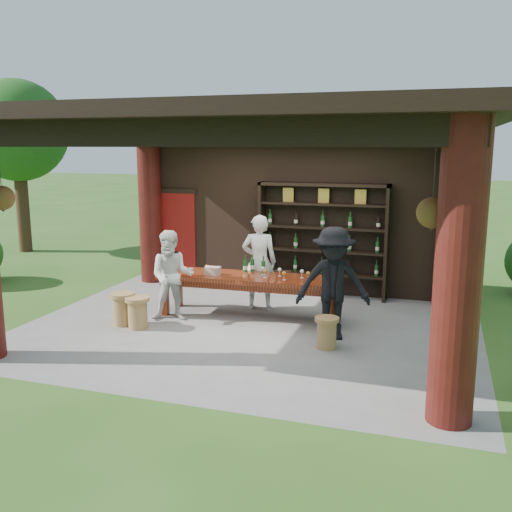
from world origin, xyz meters
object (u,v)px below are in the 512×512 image
(stool_near_right, at_px, (327,332))
(guest_man, at_px, (333,284))
(host, at_px, (259,262))
(wine_shelf, at_px, (322,240))
(napkin_basket, at_px, (213,271))
(stool_far_left, at_px, (123,308))
(guest_woman, at_px, (172,276))
(tasting_table, at_px, (247,282))
(stool_near_left, at_px, (138,312))

(stool_near_right, height_order, guest_man, guest_man)
(host, bearing_deg, wine_shelf, -141.63)
(stool_near_right, relative_size, napkin_basket, 1.84)
(stool_far_left, relative_size, napkin_basket, 2.13)
(wine_shelf, bearing_deg, napkin_basket, -128.17)
(stool_near_right, distance_m, guest_woman, 2.93)
(guest_woman, bearing_deg, stool_near_right, -31.23)
(stool_near_right, xyz_separation_m, napkin_basket, (-2.25, 1.02, 0.57))
(stool_far_left, xyz_separation_m, guest_man, (3.49, 0.41, 0.59))
(guest_woman, bearing_deg, guest_man, -21.81)
(stool_far_left, height_order, guest_man, guest_man)
(stool_near_right, bearing_deg, tasting_table, 145.18)
(guest_man, bearing_deg, wine_shelf, 91.47)
(stool_far_left, bearing_deg, stool_near_left, -15.09)
(host, distance_m, guest_man, 2.06)
(tasting_table, xyz_separation_m, host, (0.03, 0.60, 0.25))
(guest_man, bearing_deg, stool_near_left, 175.19)
(host, bearing_deg, napkin_basket, 33.78)
(wine_shelf, relative_size, guest_man, 1.45)
(stool_near_right, bearing_deg, napkin_basket, 155.53)
(stool_far_left, distance_m, napkin_basket, 1.67)
(wine_shelf, relative_size, host, 1.47)
(guest_man, xyz_separation_m, napkin_basket, (-2.24, 0.55, -0.07))
(stool_far_left, relative_size, host, 0.32)
(wine_shelf, xyz_separation_m, guest_man, (0.69, -2.52, -0.25))
(wine_shelf, distance_m, stool_near_left, 4.00)
(tasting_table, height_order, stool_far_left, tasting_table)
(tasting_table, bearing_deg, wine_shelf, 62.92)
(stool_near_left, relative_size, guest_woman, 0.34)
(stool_near_left, relative_size, guest_man, 0.30)
(napkin_basket, bearing_deg, stool_far_left, -142.36)
(tasting_table, bearing_deg, host, 87.59)
(stool_near_right, distance_m, stool_far_left, 3.50)
(napkin_basket, bearing_deg, host, 49.00)
(stool_far_left, relative_size, guest_woman, 0.35)
(tasting_table, relative_size, stool_near_right, 6.62)
(stool_far_left, distance_m, guest_woman, 0.99)
(tasting_table, bearing_deg, stool_far_left, -149.64)
(stool_near_right, relative_size, stool_far_left, 0.87)
(host, xyz_separation_m, guest_woman, (-1.20, -1.17, -0.09))
(napkin_basket, bearing_deg, stool_near_left, -131.06)
(tasting_table, xyz_separation_m, stool_near_left, (-1.52, -1.18, -0.35))
(stool_near_right, bearing_deg, stool_near_left, -179.43)
(tasting_table, height_order, stool_near_right, tasting_table)
(tasting_table, distance_m, stool_near_left, 1.96)
(host, relative_size, guest_man, 0.99)
(wine_shelf, relative_size, stool_near_right, 5.39)
(guest_woman, bearing_deg, wine_shelf, 29.03)
(stool_near_left, distance_m, host, 2.43)
(stool_near_right, bearing_deg, host, 132.86)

